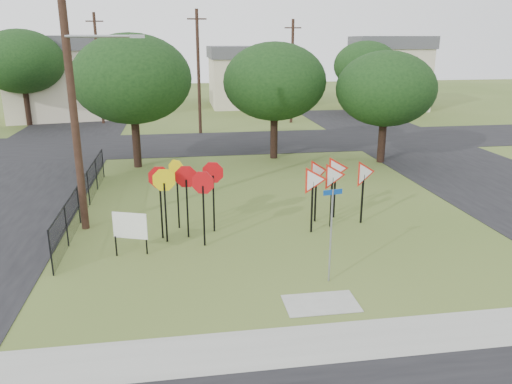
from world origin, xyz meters
TOP-DOWN VIEW (x-y plane):
  - ground at (0.00, 0.00)m, footprint 140.00×140.00m
  - sidewalk at (0.00, -4.20)m, footprint 30.00×1.60m
  - planting_strip at (0.00, -5.40)m, footprint 30.00×0.80m
  - street_left at (-12.00, 10.00)m, footprint 8.00×50.00m
  - street_right at (12.00, 10.00)m, footprint 8.00×50.00m
  - street_far at (0.00, 20.00)m, footprint 60.00×8.00m
  - curb_pad at (0.00, -2.40)m, footprint 2.00×1.20m
  - street_name_sign at (0.60, -1.12)m, footprint 0.58×0.12m
  - stop_sign_cluster at (-3.53, 3.06)m, footprint 2.71×2.31m
  - yield_sign_cluster at (2.06, 3.52)m, footprint 3.27×1.63m
  - info_board at (-5.35, 1.71)m, footprint 1.13×0.44m
  - utility_pole_main at (-7.24, 4.50)m, footprint 3.55×0.33m
  - far_pole_a at (-2.00, 24.00)m, footprint 1.40×0.24m
  - far_pole_b at (6.00, 28.00)m, footprint 1.40×0.24m
  - far_pole_c at (-10.00, 30.00)m, footprint 1.40×0.24m
  - fence_run at (-7.60, 6.25)m, footprint 0.05×11.55m
  - house_left at (-14.00, 34.00)m, footprint 10.58×8.88m
  - house_mid at (4.00, 40.00)m, footprint 8.40×8.40m
  - house_right at (18.00, 36.00)m, footprint 8.30×8.30m
  - tree_near_left at (-6.00, 14.00)m, footprint 6.40×6.40m
  - tree_near_mid at (2.00, 15.00)m, footprint 6.00×6.00m
  - tree_near_right at (8.00, 13.00)m, footprint 5.60×5.60m
  - tree_far_left at (-16.00, 30.00)m, footprint 6.80×6.80m
  - tree_far_right at (14.00, 32.00)m, footprint 6.00×6.00m

SIDE VIEW (x-z plane):
  - ground at x=0.00m, z-range 0.00..0.00m
  - planting_strip at x=0.00m, z-range 0.00..0.02m
  - sidewalk at x=0.00m, z-range 0.00..0.02m
  - street_left at x=-12.00m, z-range 0.00..0.02m
  - street_right at x=12.00m, z-range 0.00..0.02m
  - street_far at x=0.00m, z-range 0.00..0.02m
  - curb_pad at x=0.00m, z-range 0.00..0.02m
  - fence_run at x=-7.60m, z-range 0.03..1.53m
  - info_board at x=-5.35m, z-range 0.25..1.73m
  - street_name_sign at x=0.60m, z-range 0.22..3.07m
  - yield_sign_cluster at x=2.06m, z-range 0.60..3.18m
  - stop_sign_cluster at x=-3.53m, z-range 0.63..3.32m
  - house_mid at x=4.00m, z-range 0.05..6.25m
  - house_left at x=-14.00m, z-range 0.05..7.25m
  - house_right at x=18.00m, z-range 0.05..7.25m
  - tree_near_right at x=8.00m, z-range 1.06..7.39m
  - far_pole_b at x=6.00m, z-range 0.10..8.60m
  - tree_near_mid at x=2.00m, z-range 1.14..7.94m
  - tree_far_right at x=14.00m, z-range 1.14..7.94m
  - far_pole_a at x=-2.00m, z-range 0.10..9.10m
  - far_pole_c at x=-10.00m, z-range 0.10..9.10m
  - tree_near_left at x=-6.00m, z-range 1.22..8.49m
  - tree_far_left at x=-16.00m, z-range 1.31..9.04m
  - utility_pole_main at x=-7.24m, z-range 0.21..10.21m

